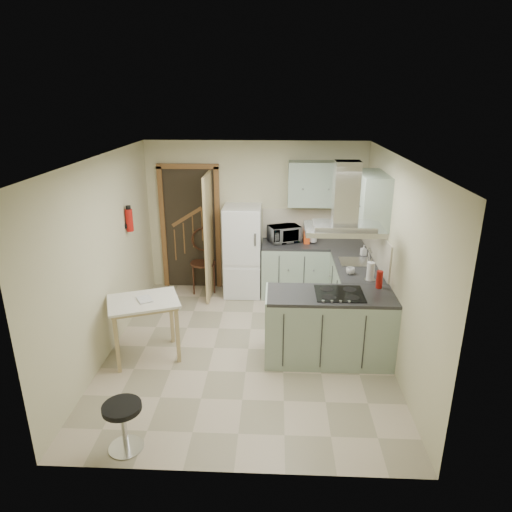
{
  "coord_description": "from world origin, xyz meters",
  "views": [
    {
      "loc": [
        0.34,
        -5.27,
        3.19
      ],
      "look_at": [
        0.08,
        0.45,
        1.15
      ],
      "focal_mm": 32.0,
      "sensor_mm": 36.0,
      "label": 1
    }
  ],
  "objects_px": {
    "stool": "(124,427)",
    "microwave": "(284,234)",
    "drop_leaf_table": "(146,329)",
    "extractor_hood": "(344,229)",
    "peninsula": "(329,327)",
    "bentwood_chair": "(203,263)",
    "fridge": "(243,251)"
  },
  "relations": [
    {
      "from": "stool",
      "to": "microwave",
      "type": "relative_size",
      "value": 1.01
    },
    {
      "from": "stool",
      "to": "microwave",
      "type": "bearing_deg",
      "value": 67.62
    },
    {
      "from": "microwave",
      "to": "bentwood_chair",
      "type": "bearing_deg",
      "value": 155.56
    },
    {
      "from": "stool",
      "to": "bentwood_chair",
      "type": "bearing_deg",
      "value": 87.37
    },
    {
      "from": "fridge",
      "to": "stool",
      "type": "distance_m",
      "value": 3.77
    },
    {
      "from": "peninsula",
      "to": "fridge",
      "type": "bearing_deg",
      "value": 121.74
    },
    {
      "from": "extractor_hood",
      "to": "microwave",
      "type": "relative_size",
      "value": 1.86
    },
    {
      "from": "extractor_hood",
      "to": "stool",
      "type": "height_order",
      "value": "extractor_hood"
    },
    {
      "from": "fridge",
      "to": "extractor_hood",
      "type": "xyz_separation_m",
      "value": [
        1.32,
        -1.98,
        0.97
      ]
    },
    {
      "from": "fridge",
      "to": "peninsula",
      "type": "distance_m",
      "value": 2.35
    },
    {
      "from": "extractor_hood",
      "to": "stool",
      "type": "distance_m",
      "value": 3.11
    },
    {
      "from": "fridge",
      "to": "bentwood_chair",
      "type": "height_order",
      "value": "fridge"
    },
    {
      "from": "bentwood_chair",
      "to": "peninsula",
      "type": "bearing_deg",
      "value": -57.94
    },
    {
      "from": "bentwood_chair",
      "to": "extractor_hood",
      "type": "bearing_deg",
      "value": -56.48
    },
    {
      "from": "bentwood_chair",
      "to": "drop_leaf_table",
      "type": "bearing_deg",
      "value": -110.95
    },
    {
      "from": "extractor_hood",
      "to": "drop_leaf_table",
      "type": "relative_size",
      "value": 1.07
    },
    {
      "from": "drop_leaf_table",
      "to": "microwave",
      "type": "height_order",
      "value": "microwave"
    },
    {
      "from": "drop_leaf_table",
      "to": "extractor_hood",
      "type": "bearing_deg",
      "value": -19.7
    },
    {
      "from": "fridge",
      "to": "extractor_hood",
      "type": "bearing_deg",
      "value": -56.21
    },
    {
      "from": "drop_leaf_table",
      "to": "bentwood_chair",
      "type": "height_order",
      "value": "bentwood_chair"
    },
    {
      "from": "stool",
      "to": "fridge",
      "type": "bearing_deg",
      "value": 76.78
    },
    {
      "from": "peninsula",
      "to": "stool",
      "type": "distance_m",
      "value": 2.67
    },
    {
      "from": "bentwood_chair",
      "to": "microwave",
      "type": "height_order",
      "value": "microwave"
    },
    {
      "from": "fridge",
      "to": "peninsula",
      "type": "relative_size",
      "value": 0.97
    },
    {
      "from": "peninsula",
      "to": "microwave",
      "type": "relative_size",
      "value": 3.2
    },
    {
      "from": "stool",
      "to": "microwave",
      "type": "xyz_separation_m",
      "value": [
        1.53,
        3.72,
        0.79
      ]
    },
    {
      "from": "stool",
      "to": "extractor_hood",
      "type": "bearing_deg",
      "value": 37.32
    },
    {
      "from": "fridge",
      "to": "extractor_hood",
      "type": "height_order",
      "value": "extractor_hood"
    },
    {
      "from": "peninsula",
      "to": "stool",
      "type": "relative_size",
      "value": 3.16
    },
    {
      "from": "fridge",
      "to": "drop_leaf_table",
      "type": "xyz_separation_m",
      "value": [
        -1.08,
        -2.03,
        -0.35
      ]
    },
    {
      "from": "fridge",
      "to": "bentwood_chair",
      "type": "relative_size",
      "value": 1.55
    },
    {
      "from": "microwave",
      "to": "peninsula",
      "type": "bearing_deg",
      "value": -98.25
    }
  ]
}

